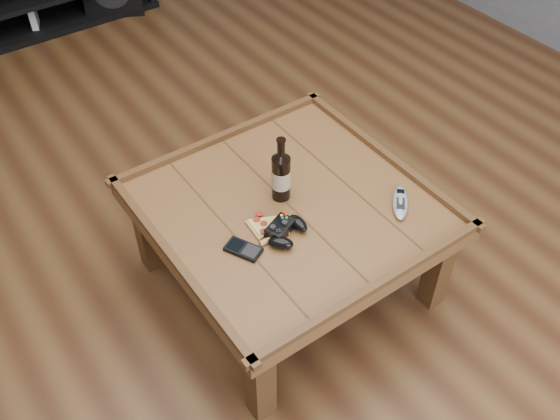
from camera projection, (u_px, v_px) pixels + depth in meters
ground at (288, 280)px, 2.65m from camera, size 6.00×6.00×0.00m
baseboard at (38, 2)px, 4.35m from camera, size 5.00×0.02×0.10m
coffee_table at (289, 216)px, 2.38m from camera, size 1.03×1.03×0.48m
beer_bottle at (281, 175)px, 2.29m from camera, size 0.07×0.07×0.27m
game_controller at (286, 231)px, 2.21m from camera, size 0.18×0.16×0.05m
pizza_slice at (265, 227)px, 2.24m from camera, size 0.14×0.22×0.02m
smartphone at (243, 249)px, 2.17m from camera, size 0.12×0.14×0.02m
remote_control at (400, 203)px, 2.32m from camera, size 0.17×0.17×0.03m
game_console at (34, 18)px, 4.09m from camera, size 0.14×0.19×0.21m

